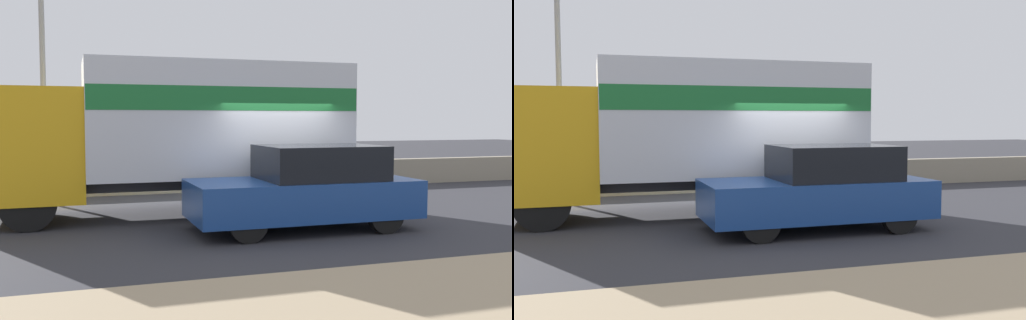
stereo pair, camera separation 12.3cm
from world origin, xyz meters
The scene contains 6 objects.
ground_plane centered at (0.00, 0.00, 0.00)m, with size 80.00×80.00×0.00m, color #2D2D33.
dirt_shoulder_foreground centered at (0.00, -5.80, 0.02)m, with size 60.00×4.69×0.04m.
stone_wall_backdrop centered at (0.00, 5.90, 0.42)m, with size 60.00×0.35×0.83m.
street_lamp centered at (-4.86, 4.81, 3.82)m, with size 0.56×0.28×6.56m.
box_truck centered at (-1.85, 1.94, 2.01)m, with size 7.98×2.51×3.40m.
car_hatchback centered at (0.15, -0.53, 0.82)m, with size 4.40×1.87×1.65m.
Camera 2 is at (-4.12, -10.77, 2.16)m, focal length 40.00 mm.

